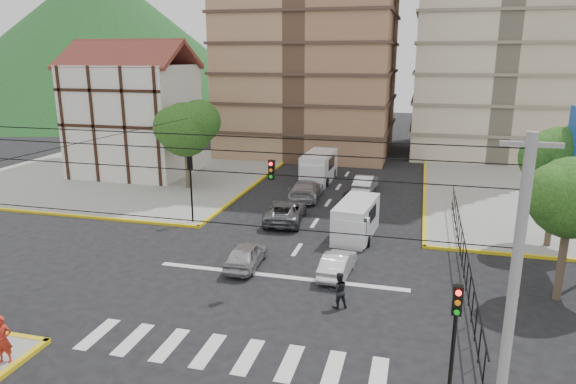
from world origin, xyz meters
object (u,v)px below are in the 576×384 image
(traffic_light_se, at_px, (454,331))
(car_white_front_right, at_px, (338,264))
(van_right_lane, at_px, (355,221))
(traffic_light_nw, at_px, (191,178))
(pedestrian_crosswalk, at_px, (339,290))
(car_silver_front_left, at_px, (246,255))
(van_left_lane, at_px, (318,168))
(pedestrian_sw_corner, at_px, (3,340))

(traffic_light_se, distance_m, car_white_front_right, 11.38)
(traffic_light_se, relative_size, van_right_lane, 0.86)
(traffic_light_se, bearing_deg, traffic_light_nw, 135.00)
(van_right_lane, relative_size, pedestrian_crosswalk, 3.09)
(car_silver_front_left, relative_size, car_white_front_right, 1.05)
(van_right_lane, relative_size, car_white_front_right, 1.38)
(traffic_light_nw, bearing_deg, pedestrian_crosswalk, -39.13)
(van_right_lane, distance_m, car_silver_front_left, 7.74)
(van_right_lane, distance_m, car_white_front_right, 5.77)
(van_left_lane, bearing_deg, pedestrian_sw_corner, -98.76)
(car_white_front_right, height_order, pedestrian_crosswalk, pedestrian_crosswalk)
(car_white_front_right, bearing_deg, van_right_lane, -87.70)
(car_silver_front_left, bearing_deg, traffic_light_nw, -47.18)
(traffic_light_nw, xyz_separation_m, car_white_front_right, (10.62, -5.68, -2.50))
(car_white_front_right, xyz_separation_m, pedestrian_sw_corner, (-10.32, -10.82, 0.43))
(traffic_light_nw, xyz_separation_m, van_left_lane, (5.77, 13.41, -1.87))
(traffic_light_nw, bearing_deg, car_white_front_right, -28.16)
(car_white_front_right, distance_m, pedestrian_crosswalk, 3.50)
(van_left_lane, xyz_separation_m, pedestrian_crosswalk, (5.45, -22.54, -0.41))
(car_silver_front_left, bearing_deg, pedestrian_crosswalk, 146.91)
(van_left_lane, distance_m, pedestrian_crosswalk, 23.19)
(traffic_light_nw, height_order, van_left_lane, traffic_light_nw)
(car_silver_front_left, relative_size, pedestrian_crosswalk, 2.36)
(van_right_lane, height_order, pedestrian_sw_corner, van_right_lane)
(car_silver_front_left, bearing_deg, pedestrian_sw_corner, 61.04)
(traffic_light_nw, height_order, pedestrian_crosswalk, traffic_light_nw)
(pedestrian_sw_corner, bearing_deg, van_left_lane, 59.85)
(traffic_light_se, xyz_separation_m, pedestrian_sw_corner, (-15.30, -0.91, -2.07))
(van_left_lane, xyz_separation_m, pedestrian_sw_corner, (-5.47, -29.92, -0.20))
(traffic_light_se, relative_size, car_silver_front_left, 1.12)
(car_silver_front_left, distance_m, car_white_front_right, 4.86)
(traffic_light_se, bearing_deg, van_right_lane, 107.14)
(pedestrian_sw_corner, xyz_separation_m, pedestrian_crosswalk, (10.92, 7.38, -0.21))
(car_silver_front_left, xyz_separation_m, car_white_front_right, (4.85, 0.14, -0.06))
(pedestrian_crosswalk, bearing_deg, car_white_front_right, -105.29)
(traffic_light_se, distance_m, pedestrian_crosswalk, 8.14)
(van_left_lane, height_order, pedestrian_sw_corner, van_left_lane)
(traffic_light_se, xyz_separation_m, car_silver_front_left, (-9.84, 9.78, -2.45))
(traffic_light_nw, xyz_separation_m, van_right_lane, (10.77, 0.07, -2.03))
(pedestrian_sw_corner, height_order, pedestrian_crosswalk, pedestrian_sw_corner)
(van_right_lane, bearing_deg, pedestrian_sw_corner, -116.23)
(traffic_light_se, height_order, pedestrian_crosswalk, traffic_light_se)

